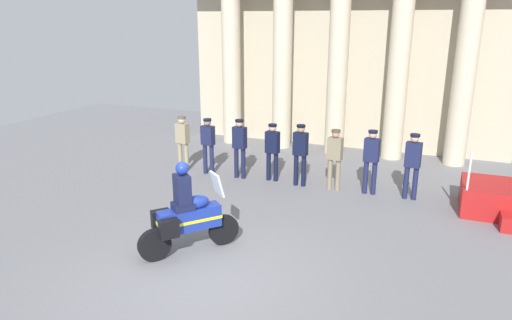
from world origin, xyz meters
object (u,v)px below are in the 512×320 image
(officer_in_row_3, at_px, (272,148))
(motorcycle_with_rider, at_px, (186,216))
(officer_in_row_0, at_px, (183,139))
(officer_in_row_1, at_px, (208,142))
(officer_in_row_4, at_px, (300,150))
(officer_in_row_2, at_px, (240,144))
(officer_in_row_6, at_px, (371,157))
(officer_in_row_5, at_px, (335,155))
(officer_in_row_7, at_px, (413,161))

(officer_in_row_3, distance_m, motorcycle_with_rider, 4.74)
(officer_in_row_3, bearing_deg, officer_in_row_0, 9.80)
(officer_in_row_1, distance_m, officer_in_row_4, 2.84)
(officer_in_row_2, height_order, officer_in_row_3, officer_in_row_2)
(officer_in_row_0, height_order, officer_in_row_6, officer_in_row_6)
(officer_in_row_2, bearing_deg, officer_in_row_5, -172.25)
(officer_in_row_7, relative_size, motorcycle_with_rider, 0.91)
(officer_in_row_1, bearing_deg, officer_in_row_5, -172.43)
(officer_in_row_1, xyz_separation_m, officer_in_row_2, (1.03, -0.01, 0.03))
(officer_in_row_5, bearing_deg, officer_in_row_6, -167.98)
(officer_in_row_4, height_order, officer_in_row_5, officer_in_row_4)
(officer_in_row_1, bearing_deg, officer_in_row_0, 6.19)
(officer_in_row_0, bearing_deg, officer_in_row_2, -173.33)
(officer_in_row_3, distance_m, officer_in_row_7, 3.79)
(officer_in_row_0, distance_m, officer_in_row_7, 6.64)
(officer_in_row_6, bearing_deg, officer_in_row_5, 12.02)
(officer_in_row_3, height_order, officer_in_row_6, officer_in_row_6)
(officer_in_row_3, relative_size, officer_in_row_7, 0.96)
(officer_in_row_1, xyz_separation_m, officer_in_row_5, (3.80, -0.01, -0.00))
(officer_in_row_2, xyz_separation_m, officer_in_row_7, (4.74, 0.08, -0.01))
(officer_in_row_7, bearing_deg, officer_in_row_2, 8.68)
(officer_in_row_5, bearing_deg, motorcycle_with_rider, 75.28)
(officer_in_row_3, relative_size, officer_in_row_4, 0.96)
(officer_in_row_3, bearing_deg, officer_in_row_7, -173.18)
(officer_in_row_1, relative_size, officer_in_row_6, 0.97)
(officer_in_row_3, xyz_separation_m, motorcycle_with_rider, (-0.08, -4.74, -0.18))
(officer_in_row_2, bearing_deg, officer_in_row_4, -171.94)
(officer_in_row_4, bearing_deg, officer_in_row_7, -170.94)
(officer_in_row_7, xyz_separation_m, motorcycle_with_rider, (-3.87, -4.68, -0.22))
(officer_in_row_4, bearing_deg, motorcycle_with_rider, 86.17)
(officer_in_row_2, bearing_deg, officer_in_row_0, 6.67)
(officer_in_row_6, bearing_deg, officer_in_row_0, 8.10)
(officer_in_row_6, bearing_deg, officer_in_row_3, 6.35)
(officer_in_row_3, relative_size, officer_in_row_6, 0.96)
(officer_in_row_1, bearing_deg, officer_in_row_6, -171.54)
(officer_in_row_2, xyz_separation_m, officer_in_row_5, (2.77, 0.00, -0.04))
(officer_in_row_2, bearing_deg, officer_in_row_7, -171.32)
(officer_in_row_1, height_order, officer_in_row_6, officer_in_row_6)
(officer_in_row_0, distance_m, motorcycle_with_rider, 5.40)
(officer_in_row_2, distance_m, motorcycle_with_rider, 4.69)
(officer_in_row_0, distance_m, officer_in_row_3, 2.85)
(officer_in_row_0, height_order, officer_in_row_1, same)
(officer_in_row_5, bearing_deg, officer_in_row_1, 7.57)
(officer_in_row_1, height_order, officer_in_row_3, officer_in_row_1)
(officer_in_row_2, bearing_deg, officer_in_row_3, -164.00)
(officer_in_row_0, bearing_deg, officer_in_row_3, -170.20)
(officer_in_row_5, height_order, motorcycle_with_rider, motorcycle_with_rider)
(officer_in_row_1, bearing_deg, officer_in_row_3, -168.61)
(officer_in_row_0, xyz_separation_m, officer_in_row_2, (1.90, -0.03, 0.04))
(officer_in_row_7, distance_m, motorcycle_with_rider, 6.08)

